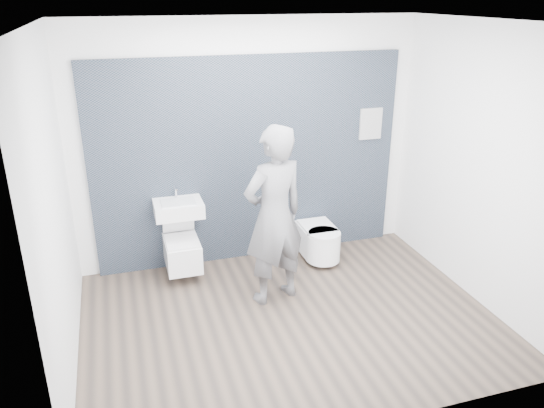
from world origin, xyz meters
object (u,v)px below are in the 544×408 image
object	(u,v)px
washbasin	(178,208)
visitor	(274,216)
toilet_square	(182,251)
toilet_rounded	(319,241)

from	to	relation	value
washbasin	visitor	distance (m)	1.19
toilet_square	visitor	size ratio (longest dim) A/B	0.39
toilet_rounded	visitor	distance (m)	1.25
washbasin	visitor	bearing A→B (deg)	-43.82
toilet_rounded	visitor	world-z (taller)	visitor
toilet_rounded	washbasin	bearing A→B (deg)	174.94
washbasin	toilet_square	distance (m)	0.50
toilet_square	visitor	bearing A→B (deg)	-41.26
washbasin	toilet_rounded	distance (m)	1.73
washbasin	toilet_square	bearing A→B (deg)	-90.00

